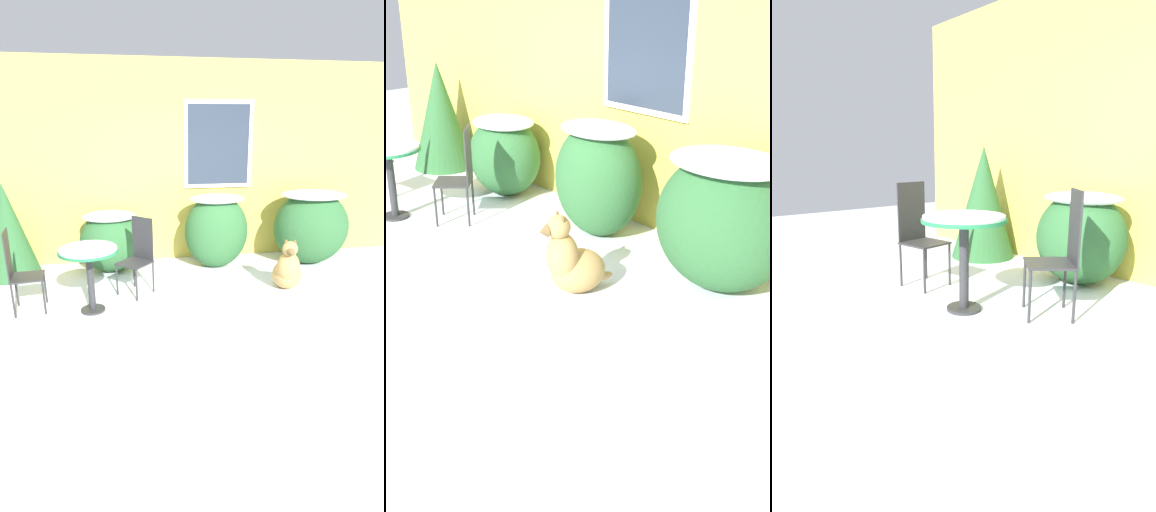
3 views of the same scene
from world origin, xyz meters
TOP-DOWN VIEW (x-y plane):
  - ground_plane at (0.00, 0.00)m, footprint 16.00×16.00m
  - shrub_left at (-1.05, 1.71)m, footprint 0.92×0.77m
  - evergreen_bush at (-2.50, 1.78)m, footprint 0.80×0.80m
  - patio_table at (-1.26, 0.36)m, footprint 0.69×0.69m
  - patio_chair_near_table at (-0.67, 0.85)m, footprint 0.53×0.53m
  - patio_chair_far_side at (-2.08, 0.49)m, footprint 0.42×0.42m

SIDE VIEW (x-z plane):
  - ground_plane at x=0.00m, z-range 0.00..0.00m
  - shrub_left at x=-1.05m, z-range 0.03..0.95m
  - patio_chair_near_table at x=-0.67m, z-range 0.03..1.04m
  - patio_chair_far_side at x=-2.08m, z-range 0.03..1.04m
  - patio_table at x=-1.26m, z-range 0.27..1.07m
  - evergreen_bush at x=-2.50m, z-range 0.00..1.38m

